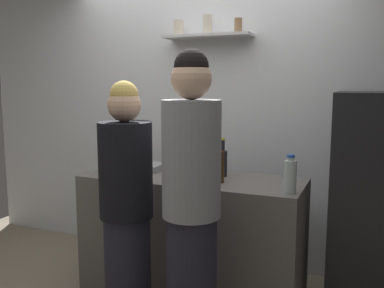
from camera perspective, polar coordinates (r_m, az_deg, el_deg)
The scene contains 11 objects.
back_wall_assembly at distance 3.85m, azimuth 1.67°, elevation 3.57°, with size 4.80×0.32×2.60m.
refrigerator at distance 3.29m, azimuth 23.49°, elevation -7.24°, with size 0.59×0.67×1.55m.
counter at distance 3.31m, azimuth -0.00°, elevation -12.21°, with size 1.66×0.63×0.92m, color #66605B.
baking_pan at distance 3.48m, azimuth -6.60°, elevation -3.00°, with size 0.34×0.24×0.05m, color gray.
utensil_holder at distance 3.36m, azimuth -0.86°, elevation -2.71°, with size 0.10×0.10×0.22m.
wine_bottle_dark_glass at distance 3.19m, azimuth 4.18°, elevation -2.44°, with size 0.06×0.06×0.29m.
wine_bottle_amber_glass at distance 2.99m, azimuth 3.63°, elevation -2.85°, with size 0.08×0.08×0.33m.
wine_bottle_green_glass at distance 3.32m, azimuth -11.68°, elevation -1.98°, with size 0.07×0.07×0.32m.
water_bottle_plastic at distance 2.78m, azimuth 13.08°, elevation -4.17°, with size 0.08×0.08×0.25m.
person_blonde at distance 2.77m, azimuth -8.79°, elevation -8.91°, with size 0.34×0.34×1.63m.
person_grey_hoodie at distance 2.48m, azimuth -0.08°, elevation -8.43°, with size 0.34×0.34×1.80m.
Camera 1 is at (1.39, -2.33, 1.61)m, focal length 39.63 mm.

